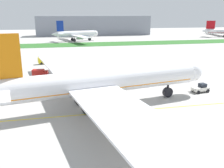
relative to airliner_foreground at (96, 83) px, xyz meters
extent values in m
plane|color=#ADAAA5|center=(-1.14, -0.61, -5.54)|extent=(600.00, 600.00, 0.00)
cube|color=yellow|center=(-1.14, -3.55, -5.54)|extent=(280.00, 0.36, 0.01)
cube|color=#2D6628|center=(-1.14, 118.13, -5.49)|extent=(320.00, 24.00, 0.10)
cylinder|color=white|center=(0.87, 0.16, 0.15)|extent=(46.56, 13.56, 5.06)
cube|color=orange|center=(0.87, 0.16, -0.74)|extent=(44.66, 12.82, 0.61)
sphere|color=white|center=(25.04, 4.71, 0.15)|extent=(4.81, 4.81, 4.81)
cube|color=white|center=(-5.75, 22.75, -0.48)|extent=(17.76, 42.95, 0.40)
cube|color=white|center=(2.92, -23.28, -0.48)|extent=(17.76, 42.95, 0.40)
cylinder|color=#B7BABF|center=(-2.64, 13.77, -2.01)|extent=(5.24, 3.62, 2.78)
cylinder|color=black|center=(-0.28, 14.21, -2.01)|extent=(0.95, 2.95, 2.92)
cylinder|color=#B7BABF|center=(2.55, -13.79, -2.01)|extent=(5.24, 3.62, 2.78)
cylinder|color=black|center=(4.91, -13.34, -2.01)|extent=(0.95, 2.95, 2.92)
cylinder|color=black|center=(18.20, 3.43, -3.36)|extent=(0.53, 0.53, 1.96)
cylinder|color=black|center=(18.20, 3.43, -4.34)|extent=(2.56, 1.51, 2.40)
cylinder|color=black|center=(-3.28, 2.09, -3.36)|extent=(0.53, 0.53, 1.96)
cylinder|color=black|center=(-3.28, 2.09, -4.34)|extent=(2.56, 1.51, 2.40)
cylinder|color=black|center=(-2.29, -3.13, -3.36)|extent=(0.53, 0.53, 1.96)
cylinder|color=black|center=(-2.29, -3.13, -4.34)|extent=(2.56, 1.51, 2.40)
cube|color=black|center=(24.30, 4.57, 0.78)|extent=(2.44, 4.06, 0.91)
sphere|color=black|center=(-16.93, -0.66, 0.60)|extent=(0.35, 0.35, 0.35)
sphere|color=black|center=(-14.26, -0.16, 0.60)|extent=(0.35, 0.35, 0.35)
sphere|color=black|center=(-11.59, 0.34, 0.60)|extent=(0.35, 0.35, 0.35)
sphere|color=black|center=(-8.93, 0.84, 0.60)|extent=(0.35, 0.35, 0.35)
sphere|color=black|center=(-6.26, 1.34, 0.60)|extent=(0.35, 0.35, 0.35)
sphere|color=black|center=(-3.59, 1.85, 0.60)|extent=(0.35, 0.35, 0.35)
sphere|color=black|center=(-0.93, 2.35, 0.60)|extent=(0.35, 0.35, 0.35)
sphere|color=black|center=(1.74, 2.85, 0.60)|extent=(0.35, 0.35, 0.35)
sphere|color=black|center=(4.41, 3.35, 0.60)|extent=(0.35, 0.35, 0.35)
sphere|color=black|center=(7.07, 3.85, 0.60)|extent=(0.35, 0.35, 0.35)
sphere|color=black|center=(9.74, 4.36, 0.60)|extent=(0.35, 0.35, 0.35)
sphere|color=black|center=(12.41, 4.86, 0.60)|extent=(0.35, 0.35, 0.35)
sphere|color=black|center=(15.08, 5.36, 0.60)|extent=(0.35, 0.35, 0.35)
sphere|color=black|center=(17.74, 5.86, 0.60)|extent=(0.35, 0.35, 0.35)
cube|color=white|center=(28.19, 5.30, -4.65)|extent=(4.75, 3.01, 0.88)
cube|color=black|center=(28.84, 5.43, -3.76)|extent=(1.87, 1.96, 0.90)
cylinder|color=black|center=(25.14, 4.73, -4.94)|extent=(1.79, 0.45, 0.12)
cylinder|color=black|center=(26.88, 3.92, -5.09)|extent=(0.95, 0.51, 0.90)
cylinder|color=black|center=(26.46, 6.12, -5.09)|extent=(0.95, 0.51, 0.90)
cylinder|color=black|center=(29.91, 4.49, -5.09)|extent=(0.95, 0.51, 0.90)
cylinder|color=black|center=(29.50, 6.69, -5.09)|extent=(0.95, 0.51, 0.90)
cylinder|color=black|center=(10.82, -21.62, -5.10)|extent=(0.13, 0.13, 0.89)
cylinder|color=orange|center=(10.72, -21.74, -4.37)|extent=(0.10, 0.10, 0.57)
cylinder|color=black|center=(10.94, -21.45, -5.10)|extent=(0.13, 0.13, 0.89)
cylinder|color=orange|center=(11.04, -21.33, -4.37)|extent=(0.10, 0.10, 0.57)
cube|color=orange|center=(10.88, -21.54, -4.34)|extent=(0.49, 0.53, 0.63)
sphere|color=brown|center=(10.88, -21.54, -3.89)|extent=(0.24, 0.24, 0.24)
cylinder|color=black|center=(-0.59, 3.55, -5.10)|extent=(0.13, 0.13, 0.88)
cylinder|color=orange|center=(-0.43, 3.54, -4.38)|extent=(0.10, 0.10, 0.56)
cylinder|color=black|center=(-0.79, 3.57, -5.10)|extent=(0.13, 0.13, 0.88)
cylinder|color=orange|center=(-0.94, 3.59, -4.38)|extent=(0.10, 0.10, 0.56)
cube|color=orange|center=(-0.69, 3.56, -4.35)|extent=(0.49, 0.30, 0.62)
sphere|color=#8C6647|center=(-0.69, 3.56, -3.91)|extent=(0.24, 0.24, 0.24)
cube|color=#B21E19|center=(-13.93, 30.05, -3.98)|extent=(3.89, 2.76, 2.23)
cube|color=#B21E19|center=(-11.67, 29.69, -4.18)|extent=(1.71, 2.33, 1.83)
cube|color=#263347|center=(-11.03, 29.59, -3.81)|extent=(0.37, 1.86, 0.81)
cylinder|color=black|center=(-11.50, 30.79, -5.09)|extent=(0.94, 0.44, 0.90)
cylinder|color=black|center=(-11.85, 28.59, -5.09)|extent=(0.94, 0.44, 0.90)
cylinder|color=black|center=(-14.64, 31.29, -5.09)|extent=(0.94, 0.44, 0.90)
cylinder|color=black|center=(-14.99, 29.09, -5.09)|extent=(0.94, 0.44, 0.90)
cube|color=yellow|center=(-13.54, 53.45, -3.93)|extent=(4.23, 3.03, 2.32)
cube|color=yellow|center=(-11.17, 54.03, -4.23)|extent=(1.94, 2.38, 1.72)
cube|color=#263347|center=(-10.51, 54.20, -3.89)|extent=(0.52, 1.79, 0.76)
cylinder|color=black|center=(-11.44, 55.09, -5.09)|extent=(0.95, 0.51, 0.90)
cylinder|color=black|center=(-10.91, 52.98, -5.09)|extent=(0.95, 0.51, 0.90)
cylinder|color=black|center=(-14.73, 54.28, -5.09)|extent=(0.95, 0.51, 0.90)
cylinder|color=black|center=(-14.21, 52.16, -5.09)|extent=(0.95, 0.51, 0.90)
cylinder|color=white|center=(6.65, 140.97, -0.28)|extent=(28.48, 11.29, 4.68)
cube|color=navy|center=(6.65, 140.97, -1.09)|extent=(27.29, 10.66, 0.56)
sphere|color=white|center=(21.58, 144.65, -0.28)|extent=(4.45, 4.45, 4.45)
cone|color=white|center=(-9.07, 137.09, 0.08)|extent=(5.95, 5.10, 3.98)
cube|color=navy|center=(-4.84, 138.13, 5.81)|extent=(5.04, 1.67, 7.49)
cube|color=white|center=(-6.51, 142.54, 0.43)|extent=(4.80, 8.01, 0.33)
cube|color=white|center=(-4.27, 133.45, 0.43)|extent=(4.80, 8.01, 0.33)
cube|color=white|center=(1.69, 155.21, -0.86)|extent=(12.09, 26.10, 0.37)
cube|color=white|center=(8.88, 126.05, -0.86)|extent=(12.09, 26.10, 0.37)
cylinder|color=#B7BABF|center=(3.87, 149.87, -2.28)|extent=(4.93, 3.56, 2.57)
cylinder|color=black|center=(6.03, 150.41, -2.28)|extent=(1.02, 2.72, 2.70)
cylinder|color=#B7BABF|center=(8.33, 131.79, -2.28)|extent=(4.93, 3.56, 2.57)
cylinder|color=black|center=(10.49, 132.32, -2.28)|extent=(1.02, 2.72, 2.70)
cylinder|color=black|center=(17.04, 143.53, -3.52)|extent=(0.49, 0.49, 1.81)
cylinder|color=black|center=(17.04, 143.53, -4.43)|extent=(2.40, 1.50, 2.22)
cylinder|color=black|center=(3.87, 142.81, -3.52)|extent=(0.49, 0.49, 1.81)
cylinder|color=black|center=(3.87, 142.81, -4.43)|extent=(2.40, 1.50, 2.22)
cylinder|color=black|center=(5.05, 138.04, -3.52)|extent=(0.49, 0.49, 1.81)
cylinder|color=black|center=(5.05, 138.04, -4.43)|extent=(2.40, 1.50, 2.22)
cone|color=white|center=(120.85, 153.93, -0.32)|extent=(5.42, 4.57, 3.70)
cube|color=#B20C14|center=(126.14, 152.87, 5.02)|extent=(7.68, 1.94, 6.97)
cube|color=white|center=(126.15, 157.31, 0.01)|extent=(6.01, 7.76, 0.30)
cube|color=white|center=(124.45, 148.77, 0.01)|extent=(6.01, 7.76, 0.30)
cube|color=white|center=(145.98, 170.88, -1.19)|extent=(16.87, 39.83, 0.35)
cylinder|color=#B7BABF|center=(145.53, 162.08, -2.50)|extent=(4.53, 3.16, 2.40)
cube|color=gray|center=(28.15, 194.45, 3.46)|extent=(107.41, 20.00, 18.00)
camera|label=1|loc=(-7.56, -50.89, 14.06)|focal=40.27mm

